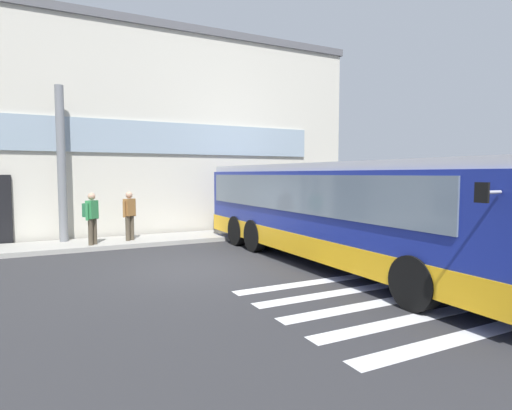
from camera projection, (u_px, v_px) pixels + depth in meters
ground_plane at (204, 269)px, 10.65m from camera, size 80.00×90.00×0.02m
bay_paint_stripes at (381, 303)px, 7.82m from camera, size 4.40×3.96×0.01m
terminal_building at (109, 140)px, 20.31m from camera, size 19.72×13.80×8.22m
boarding_curb at (158, 240)px, 14.91m from camera, size 21.92×2.00×0.15m
entry_support_column at (61, 164)px, 13.86m from camera, size 0.28×0.28×5.20m
bus_main_foreground at (335, 214)px, 11.23m from camera, size 3.05×11.84×2.70m
passenger_near_column at (91, 215)px, 13.31m from camera, size 0.50×0.52×1.68m
passenger_by_doorway at (129, 213)px, 14.21m from camera, size 0.49×0.40×1.68m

